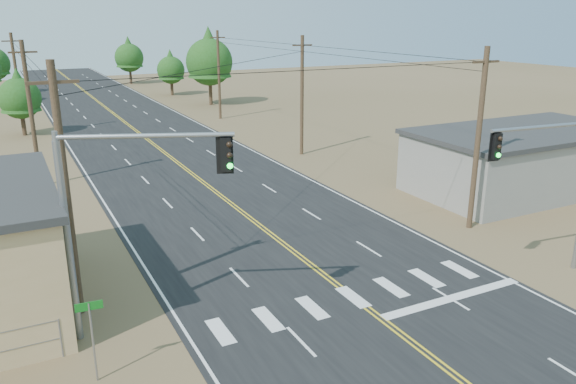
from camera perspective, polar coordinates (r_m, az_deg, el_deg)
road at (r=43.22m, az=-9.67°, el=1.80°), size 15.00×200.00×0.02m
building_right at (r=41.63m, az=22.69°, el=2.92°), size 15.00×8.00×4.00m
utility_pole_left_near at (r=22.80m, az=-21.61°, el=0.04°), size 1.80×0.30×10.00m
utility_pole_left_mid at (r=42.35m, az=-24.64°, el=7.24°), size 1.80×0.30×10.00m
utility_pole_left_far at (r=62.19m, az=-25.76°, el=9.86°), size 1.80×0.30×10.00m
utility_pole_right_near at (r=32.16m, az=18.74°, el=5.13°), size 1.80×0.30×10.00m
utility_pole_right_mid at (r=48.04m, az=1.43°, el=9.82°), size 1.80×0.30×10.00m
utility_pole_right_far at (r=66.20m, az=-7.04°, el=11.78°), size 1.80×0.30×10.00m
signal_mast_left at (r=20.39m, az=-17.23°, el=-1.07°), size 5.67×2.53×7.81m
signal_mast_right at (r=27.50m, az=26.01°, el=1.77°), size 5.84×0.88×7.21m
street_sign at (r=19.46m, az=-19.33°, el=-12.97°), size 0.85×0.10×2.87m
tree_left_near at (r=62.19m, az=-25.64°, el=8.95°), size 4.05×4.05×6.75m
tree_right_near at (r=77.25m, az=-8.02°, el=13.41°), size 6.19×6.19×10.31m
tree_right_mid at (r=88.11m, az=-11.83°, el=12.30°), size 4.10×4.10×6.84m
tree_right_far at (r=105.33m, az=-15.86°, el=13.27°), size 4.95×4.95×8.25m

